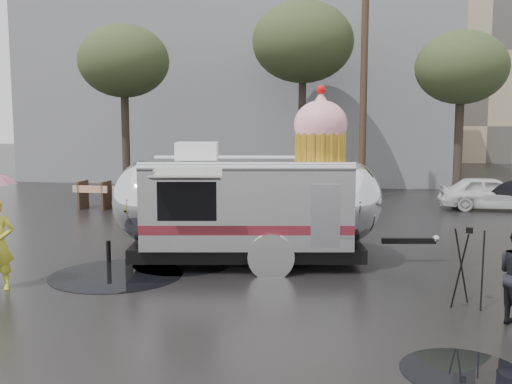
# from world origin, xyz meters

# --- Properties ---
(ground) EXTENTS (120.00, 120.00, 0.00)m
(ground) POSITION_xyz_m (0.00, 0.00, 0.00)
(ground) COLOR black
(ground) RESTS_ON ground
(puddles) EXTENTS (12.02, 9.24, 0.01)m
(puddles) POSITION_xyz_m (-1.81, 1.81, 0.01)
(puddles) COLOR black
(puddles) RESTS_ON ground
(grey_building) EXTENTS (22.00, 12.00, 13.00)m
(grey_building) POSITION_xyz_m (-4.00, 24.00, 6.50)
(grey_building) COLOR slate
(grey_building) RESTS_ON ground
(utility_pole) EXTENTS (1.60, 0.28, 9.00)m
(utility_pole) POSITION_xyz_m (2.50, 14.00, 4.62)
(utility_pole) COLOR #473323
(utility_pole) RESTS_ON ground
(tree_left) EXTENTS (3.64, 3.64, 6.95)m
(tree_left) POSITION_xyz_m (-7.00, 13.00, 5.48)
(tree_left) COLOR #382D26
(tree_left) RESTS_ON ground
(tree_mid) EXTENTS (4.20, 4.20, 8.03)m
(tree_mid) POSITION_xyz_m (0.00, 15.00, 6.34)
(tree_mid) COLOR #382D26
(tree_mid) RESTS_ON ground
(tree_right) EXTENTS (3.36, 3.36, 6.42)m
(tree_right) POSITION_xyz_m (6.00, 13.00, 5.06)
(tree_right) COLOR #382D26
(tree_right) RESTS_ON ground
(barricade_row) EXTENTS (4.30, 0.80, 1.00)m
(barricade_row) POSITION_xyz_m (-5.55, 9.96, 0.52)
(barricade_row) COLOR #473323
(barricade_row) RESTS_ON ground
(airstream_trailer) EXTENTS (7.46, 3.60, 4.06)m
(airstream_trailer) POSITION_xyz_m (-0.06, 2.86, 1.42)
(airstream_trailer) COLOR silver
(airstream_trailer) RESTS_ON ground
(tripod) EXTENTS (0.56, 0.57, 1.41)m
(tripod) POSITION_xyz_m (4.17, 0.34, 0.82)
(tripod) COLOR black
(tripod) RESTS_ON ground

